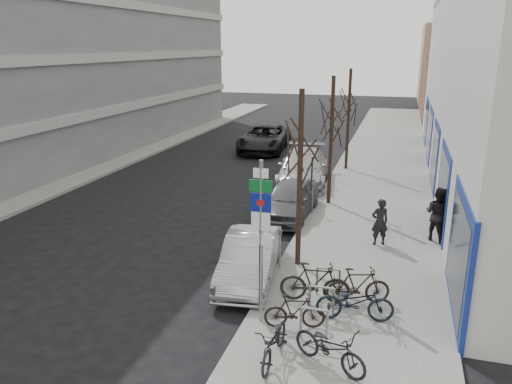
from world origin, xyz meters
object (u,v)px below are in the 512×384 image
Objects in this scene: bike_mid_curb at (355,299)px; pedestrian_far at (438,214)px; bike_far_inner at (358,285)px; lane_car at (264,138)px; parked_car_back at (303,168)px; meter_front at (280,245)px; bike_near_right at (295,311)px; pedestrian_near at (380,222)px; bike_rack at (322,298)px; bike_near_left at (275,339)px; tree_far at (350,96)px; meter_mid at (312,194)px; meter_back at (332,164)px; tree_near at (301,138)px; parked_car_mid at (290,199)px; bike_far_curb at (330,344)px; parked_car_front at (250,258)px; highway_sign_pole at (261,233)px; bike_mid_inner at (315,282)px; tree_mid at (332,111)px.

pedestrian_far is at bearing -28.96° from bike_mid_curb.
lane_car reaches higher than bike_far_inner.
bike_mid_curb is at bearing -80.44° from parked_car_back.
pedestrian_far is at bearing 39.23° from meter_front.
bike_near_right is 6.17m from pedestrian_near.
bike_near_left is (-0.67, -2.10, 0.02)m from bike_rack.
bike_near_right is (1.12, -3.11, -0.32)m from meter_front.
tree_far reaches higher than bike_near_left.
tree_far reaches higher than meter_front.
tree_far is at bearing 86.78° from meter_mid.
meter_front is at bearing -90.00° from meter_back.
bike_far_inner is (1.47, 3.01, -0.01)m from bike_near_left.
tree_near reaches higher than parked_car_mid.
bike_mid_curb is 2.06m from bike_far_curb.
pedestrian_far reaches higher than parked_car_front.
bike_rack is at bearing 73.79° from bike_near_left.
meter_front is 3.40m from bike_mid_curb.
tree_near is (0.20, 3.51, 1.65)m from highway_sign_pole.
bike_mid_inner is (1.36, -1.71, -0.20)m from meter_front.
meter_mid is at bearing -106.70° from tree_mid.
bike_mid_inner is at bearing -74.62° from lane_car.
bike_far_inner is at bearing 62.47° from pedestrian_near.
pedestrian_far is at bearing 57.12° from highway_sign_pole.
bike_far_curb is at bearing -74.94° from lane_car.
tree_mid is 2.96× the size of bike_mid_inner.
parked_car_back is at bearing -118.06° from tree_far.
tree_far is at bearing -2.11° from bike_mid_curb.
lane_car is at bearing -84.62° from pedestrian_near.
tree_mid is at bearing 94.08° from bike_near_left.
meter_front is 0.22× the size of parked_car_back.
bike_near_left is (0.98, -4.50, -0.24)m from meter_front.
tree_far is 15.50m from bike_far_inner.
parked_car_back is at bearing 96.84° from parked_car_mid.
tree_far is 8.62m from meter_mid.
bike_near_left is at bearing -107.63° from bike_rack.
highway_sign_pole is at bearing 43.27° from pedestrian_near.
bike_near_left is 1.07× the size of pedestrian_near.
meter_back is 15.53m from bike_near_left.
bike_far_curb is at bearing 161.95° from bike_mid_curb.
tree_far is 2.96× the size of bike_mid_inner.
meter_back is 0.79× the size of pedestrian_near.
parked_car_back is 2.98× the size of pedestrian_far.
bike_rack is 16.31m from tree_far.
bike_mid_inner is 1.09× the size of bike_far_inner.
parked_car_back is at bearing 96.74° from highway_sign_pole.
parked_car_back reaches higher than bike_far_curb.
parked_car_mid is (-1.10, 8.15, -1.71)m from highway_sign_pole.
bike_mid_inner is (0.91, -2.21, -3.39)m from tree_near.
meter_front is 0.67× the size of bike_mid_curb.
bike_mid_curb is 21.38m from lane_car.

